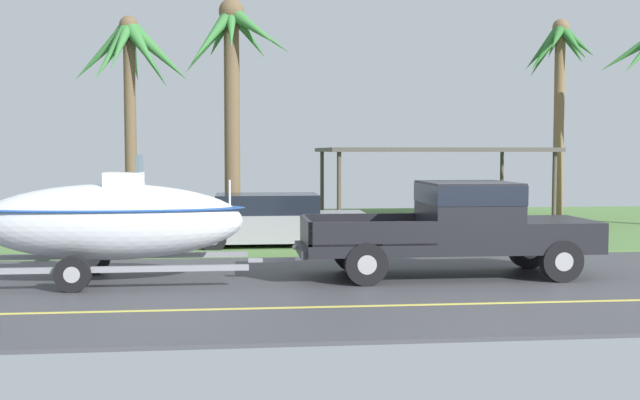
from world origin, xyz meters
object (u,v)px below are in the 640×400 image
(pickup_truck_towing, at_px, (466,224))
(palm_tree_near_right, at_px, (231,64))
(palm_tree_near_left, at_px, (130,66))
(carport_awning, at_px, (429,151))
(parked_sedan_near, at_px, (274,221))
(palm_tree_far_left, at_px, (559,65))
(boat_on_trailer, at_px, (110,221))

(pickup_truck_towing, relative_size, palm_tree_near_right, 0.89)
(pickup_truck_towing, distance_m, palm_tree_near_left, 10.06)
(carport_awning, bearing_deg, parked_sedan_near, -131.42)
(palm_tree_near_left, height_order, palm_tree_near_right, palm_tree_near_right)
(palm_tree_far_left, bearing_deg, pickup_truck_towing, -120.57)
(boat_on_trailer, xyz_separation_m, palm_tree_near_right, (2.23, 6.91, 3.77))
(boat_on_trailer, relative_size, palm_tree_far_left, 0.87)
(pickup_truck_towing, bearing_deg, parked_sedan_near, 125.90)
(carport_awning, xyz_separation_m, palm_tree_near_left, (-9.49, -5.67, 2.21))
(boat_on_trailer, height_order, parked_sedan_near, boat_on_trailer)
(carport_awning, relative_size, palm_tree_near_right, 1.12)
(boat_on_trailer, height_order, carport_awning, carport_awning)
(palm_tree_near_right, bearing_deg, palm_tree_far_left, 22.58)
(pickup_truck_towing, xyz_separation_m, palm_tree_near_right, (-4.69, 6.91, 3.89))
(boat_on_trailer, relative_size, palm_tree_near_right, 0.93)
(pickup_truck_towing, distance_m, palm_tree_far_left, 14.37)
(parked_sedan_near, xyz_separation_m, palm_tree_near_right, (-1.08, 1.93, 4.26))
(carport_awning, distance_m, palm_tree_near_right, 8.61)
(parked_sedan_near, bearing_deg, palm_tree_near_right, 119.32)
(boat_on_trailer, relative_size, palm_tree_near_left, 1.04)
(carport_awning, relative_size, palm_tree_near_left, 1.26)
(boat_on_trailer, distance_m, parked_sedan_near, 6.00)
(parked_sedan_near, bearing_deg, palm_tree_far_left, 32.67)
(pickup_truck_towing, relative_size, parked_sedan_near, 1.28)
(pickup_truck_towing, distance_m, parked_sedan_near, 6.16)
(parked_sedan_near, height_order, palm_tree_far_left, palm_tree_far_left)
(pickup_truck_towing, bearing_deg, carport_awning, 79.36)
(pickup_truck_towing, relative_size, carport_awning, 0.79)
(boat_on_trailer, bearing_deg, palm_tree_near_left, 93.94)
(pickup_truck_towing, bearing_deg, palm_tree_near_left, 141.38)
(carport_awning, bearing_deg, pickup_truck_towing, -100.64)
(pickup_truck_towing, distance_m, carport_awning, 11.81)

